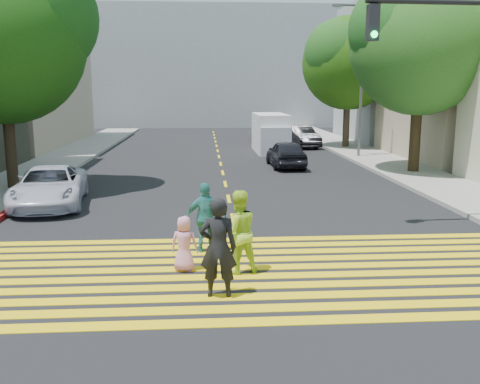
{
  "coord_description": "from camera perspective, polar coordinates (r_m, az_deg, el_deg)",
  "views": [
    {
      "loc": [
        -0.84,
        -9.47,
        3.81
      ],
      "look_at": [
        0.0,
        3.0,
        1.4
      ],
      "focal_mm": 40.0,
      "sensor_mm": 36.0,
      "label": 1
    }
  ],
  "objects": [
    {
      "name": "pedestrian_child",
      "position": [
        11.41,
        -5.97,
        -5.51
      ],
      "size": [
        0.66,
        0.5,
        1.19
      ],
      "primitive_type": "imported",
      "rotation": [
        0.0,
        0.0,
        2.91
      ],
      "color": "pink",
      "rests_on": "ground"
    },
    {
      "name": "lane_line",
      "position": [
        32.21,
        -2.33,
        4.12
      ],
      "size": [
        0.12,
        34.4,
        0.01
      ],
      "color": "yellow",
      "rests_on": "ground"
    },
    {
      "name": "tree_left",
      "position": [
        21.87,
        -23.89,
        15.34
      ],
      "size": [
        6.67,
        6.12,
        8.67
      ],
      "rotation": [
        0.0,
        0.0,
        0.02
      ],
      "color": "black",
      "rests_on": "ground"
    },
    {
      "name": "sidewalk_right",
      "position": [
        26.46,
        16.88,
        2.33
      ],
      "size": [
        3.0,
        60.0,
        0.15
      ],
      "primitive_type": "cube",
      "color": "gray",
      "rests_on": "ground"
    },
    {
      "name": "traffic_signal",
      "position": [
        15.95,
        23.74,
        11.34
      ],
      "size": [
        4.4,
        0.55,
        6.46
      ],
      "rotation": [
        0.0,
        0.0,
        0.05
      ],
      "color": "black",
      "rests_on": "ground"
    },
    {
      "name": "building_right_grey",
      "position": [
        42.55,
        18.43,
        11.97
      ],
      "size": [
        10.0,
        10.0,
        10.0
      ],
      "primitive_type": "cube",
      "color": "gray",
      "rests_on": "ground"
    },
    {
      "name": "tree_right_far",
      "position": [
        35.55,
        11.58,
        13.82
      ],
      "size": [
        7.65,
        7.62,
        8.5
      ],
      "rotation": [
        0.0,
        0.0,
        0.38
      ],
      "color": "black",
      "rests_on": "ground"
    },
    {
      "name": "crosswalk",
      "position": [
        11.43,
        0.59,
        -8.52
      ],
      "size": [
        13.4,
        5.3,
        0.01
      ],
      "color": "yellow",
      "rests_on": "ground"
    },
    {
      "name": "dark_car_parked",
      "position": [
        36.05,
        6.44,
        5.92
      ],
      "size": [
        2.21,
        4.53,
        1.43
      ],
      "primitive_type": "imported",
      "rotation": [
        0.0,
        0.0,
        0.17
      ],
      "color": "black",
      "rests_on": "ground"
    },
    {
      "name": "white_sedan",
      "position": [
        18.71,
        -19.65,
        0.55
      ],
      "size": [
        2.77,
        4.93,
        1.3
      ],
      "primitive_type": "imported",
      "rotation": [
        0.0,
        0.0,
        0.13
      ],
      "color": "silver",
      "rests_on": "ground"
    },
    {
      "name": "white_van",
      "position": [
        32.85,
        3.32,
        6.17
      ],
      "size": [
        1.89,
        4.94,
        2.32
      ],
      "rotation": [
        0.0,
        0.0,
        0.01
      ],
      "color": "silver",
      "rests_on": "ground"
    },
    {
      "name": "pedestrian_extra",
      "position": [
        12.62,
        -3.66,
        -2.74
      ],
      "size": [
        1.02,
        0.53,
        1.67
      ],
      "primitive_type": "imported",
      "rotation": [
        0.0,
        0.0,
        3.27
      ],
      "color": "teal",
      "rests_on": "ground"
    },
    {
      "name": "ground",
      "position": [
        10.25,
        1.14,
        -10.92
      ],
      "size": [
        120.0,
        120.0,
        0.0
      ],
      "primitive_type": "plane",
      "color": "black"
    },
    {
      "name": "dark_car_near",
      "position": [
        26.57,
        4.95,
        4.09
      ],
      "size": [
        1.68,
        3.99,
        1.34
      ],
      "primitive_type": "imported",
      "rotation": [
        0.0,
        0.0,
        3.17
      ],
      "color": "black",
      "rests_on": "ground"
    },
    {
      "name": "street_lamp",
      "position": [
        30.35,
        12.57,
        12.52
      ],
      "size": [
        1.89,
        0.41,
        8.36
      ],
      "rotation": [
        0.0,
        0.0,
        0.13
      ],
      "color": "slate",
      "rests_on": "ground"
    },
    {
      "name": "pedestrian_woman",
      "position": [
        11.16,
        -0.22,
        -4.28
      ],
      "size": [
        1.01,
        0.88,
        1.77
      ],
      "primitive_type": "imported",
      "rotation": [
        0.0,
        0.0,
        3.42
      ],
      "color": "#B6E333",
      "rests_on": "ground"
    },
    {
      "name": "pedestrian_man",
      "position": [
        9.88,
        -2.35,
        -5.95
      ],
      "size": [
        0.72,
        0.5,
        1.89
      ],
      "primitive_type": "imported",
      "rotation": [
        0.0,
        0.0,
        3.07
      ],
      "color": "black",
      "rests_on": "ground"
    },
    {
      "name": "tree_right_near",
      "position": [
        25.5,
        18.93,
        15.38
      ],
      "size": [
        7.0,
        6.44,
        8.94
      ],
      "rotation": [
        0.0,
        0.0,
        -0.05
      ],
      "color": "black",
      "rests_on": "ground"
    },
    {
      "name": "backdrop_block",
      "position": [
        57.52,
        -3.08,
        13.08
      ],
      "size": [
        30.0,
        8.0,
        12.0
      ],
      "primitive_type": "cube",
      "color": "gray",
      "rests_on": "ground"
    },
    {
      "name": "sidewalk_left",
      "position": [
        32.61,
        -17.44,
        3.84
      ],
      "size": [
        3.0,
        40.0,
        0.15
      ],
      "primitive_type": "cube",
      "color": "gray",
      "rests_on": "ground"
    },
    {
      "name": "silver_car",
      "position": [
        41.61,
        2.46,
        6.55
      ],
      "size": [
        2.36,
        4.7,
        1.31
      ],
      "primitive_type": "imported",
      "rotation": [
        0.0,
        0.0,
        3.02
      ],
      "color": "gray",
      "rests_on": "ground"
    }
  ]
}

